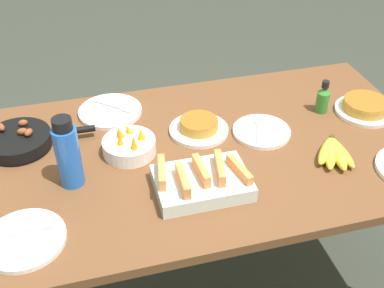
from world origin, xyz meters
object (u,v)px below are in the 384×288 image
at_px(frittata_plate_center, 365,107).
at_px(empty_plate_near_front, 261,132).
at_px(hot_sauce_bottle, 323,98).
at_px(fruit_bowl_mango, 129,145).
at_px(banana_bunch, 334,152).
at_px(empty_plate_far_left, 24,240).
at_px(empty_plate_far_right, 110,111).
at_px(melon_tray, 202,181).
at_px(frittata_plate_side, 199,127).
at_px(water_bottle, 68,154).
at_px(skillet, 20,140).

xyz_separation_m(frittata_plate_center, empty_plate_near_front, (-0.45, -0.03, -0.02)).
xyz_separation_m(empty_plate_near_front, hot_sauce_bottle, (0.29, 0.08, 0.05)).
height_order(frittata_plate_center, fruit_bowl_mango, fruit_bowl_mango).
relative_size(banana_bunch, empty_plate_far_left, 0.83).
relative_size(frittata_plate_center, empty_plate_near_front, 1.07).
height_order(empty_plate_far_right, hot_sauce_bottle, hot_sauce_bottle).
distance_m(melon_tray, empty_plate_far_right, 0.57).
xyz_separation_m(frittata_plate_side, water_bottle, (-0.47, -0.17, 0.10)).
relative_size(empty_plate_far_left, fruit_bowl_mango, 1.27).
bearing_deg(empty_plate_far_right, water_bottle, -114.02).
distance_m(empty_plate_near_front, fruit_bowl_mango, 0.49).
xyz_separation_m(empty_plate_far_left, water_bottle, (0.15, 0.22, 0.11)).
bearing_deg(banana_bunch, empty_plate_near_front, 134.00).
relative_size(skillet, frittata_plate_side, 1.76).
distance_m(empty_plate_near_front, hot_sauce_bottle, 0.30).
relative_size(frittata_plate_center, water_bottle, 0.92).
bearing_deg(melon_tray, empty_plate_far_left, -171.28).
xyz_separation_m(banana_bunch, melon_tray, (-0.49, -0.04, 0.01)).
bearing_deg(fruit_bowl_mango, water_bottle, -152.02).
xyz_separation_m(banana_bunch, frittata_plate_side, (-0.41, 0.27, 0.00)).
relative_size(frittata_plate_center, frittata_plate_side, 1.04).
distance_m(empty_plate_near_front, empty_plate_far_right, 0.60).
bearing_deg(empty_plate_near_front, empty_plate_far_left, -159.20).
bearing_deg(empty_plate_near_front, empty_plate_far_right, 151.62).
distance_m(melon_tray, frittata_plate_side, 0.32).
xyz_separation_m(skillet, frittata_plate_side, (0.64, -0.08, -0.01)).
relative_size(banana_bunch, frittata_plate_side, 0.89).
bearing_deg(frittata_plate_side, empty_plate_near_front, -17.38).
bearing_deg(empty_plate_near_front, melon_tray, -141.57).
bearing_deg(empty_plate_far_right, empty_plate_near_front, -28.38).
distance_m(empty_plate_far_right, water_bottle, 0.43).
height_order(melon_tray, water_bottle, water_bottle).
xyz_separation_m(frittata_plate_side, fruit_bowl_mango, (-0.27, -0.06, 0.01)).
xyz_separation_m(empty_plate_far_left, empty_plate_far_right, (0.32, 0.61, -0.00)).
height_order(banana_bunch, fruit_bowl_mango, fruit_bowl_mango).
height_order(banana_bunch, empty_plate_far_right, banana_bunch).
bearing_deg(water_bottle, fruit_bowl_mango, 27.98).
bearing_deg(melon_tray, frittata_plate_side, 75.92).
bearing_deg(fruit_bowl_mango, frittata_plate_center, 1.02).
height_order(frittata_plate_side, empty_plate_far_right, frittata_plate_side).
height_order(skillet, frittata_plate_side, skillet).
xyz_separation_m(frittata_plate_center, water_bottle, (-1.14, -0.13, 0.09)).
relative_size(frittata_plate_side, empty_plate_far_left, 0.93).
bearing_deg(frittata_plate_center, empty_plate_far_left, -164.88).
height_order(fruit_bowl_mango, hot_sauce_bottle, hot_sauce_bottle).
bearing_deg(banana_bunch, fruit_bowl_mango, 163.10).
distance_m(empty_plate_far_left, hot_sauce_bottle, 1.20).
height_order(banana_bunch, frittata_plate_side, frittata_plate_side).
relative_size(frittata_plate_center, empty_plate_far_left, 0.97).
distance_m(frittata_plate_side, hot_sauce_bottle, 0.51).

